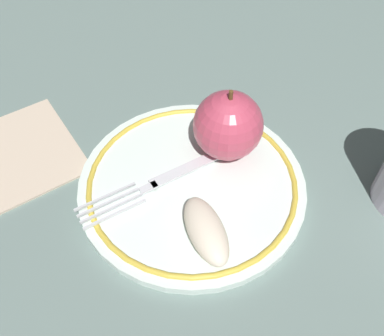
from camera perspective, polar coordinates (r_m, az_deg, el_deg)
ground_plane at (r=0.47m, az=0.32°, el=-0.75°), size 2.00×2.00×0.00m
plate at (r=0.45m, az=0.00°, el=-2.14°), size 0.24×0.24×0.01m
apple_red_whole at (r=0.45m, az=4.83°, el=5.68°), size 0.07×0.07×0.08m
apple_slice_front at (r=0.40m, az=1.87°, el=-8.31°), size 0.08×0.07×0.02m
fork at (r=0.44m, az=-3.04°, el=-1.36°), size 0.10×0.18×0.00m
napkin_folded at (r=0.52m, az=-21.79°, el=2.04°), size 0.17×0.16×0.01m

